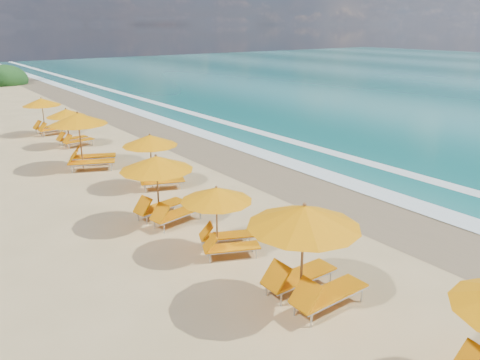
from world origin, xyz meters
The scene contains 10 objects.
ground centered at (0.00, 0.00, 0.00)m, with size 160.00×160.00×0.00m, color tan.
wet_sand centered at (4.00, 0.00, 0.01)m, with size 4.00×160.00×0.01m, color #856D4F.
surf_foam centered at (6.70, 0.00, 0.03)m, with size 4.00×160.00×0.01m.
station_3 centered at (-2.02, -5.35, 1.44)m, with size 2.76×2.54×2.57m.
station_4 centered at (-2.15, -2.07, 1.14)m, with size 2.67×2.65×2.04m.
station_5 centered at (-2.50, 0.85, 1.33)m, with size 2.84×2.71×2.37m.
station_6 centered at (-1.07, 4.22, 1.24)m, with size 2.85×2.81×2.21m.
station_7 centered at (-2.42, 8.47, 1.46)m, with size 3.41×3.38×2.60m.
station_8 centered at (-1.69, 12.94, 1.17)m, with size 2.43×2.29×2.08m.
station_9 centered at (-1.94, 16.69, 1.24)m, with size 2.54×2.38×2.22m.
Camera 1 is at (-8.90, -12.04, 6.22)m, focal length 34.72 mm.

